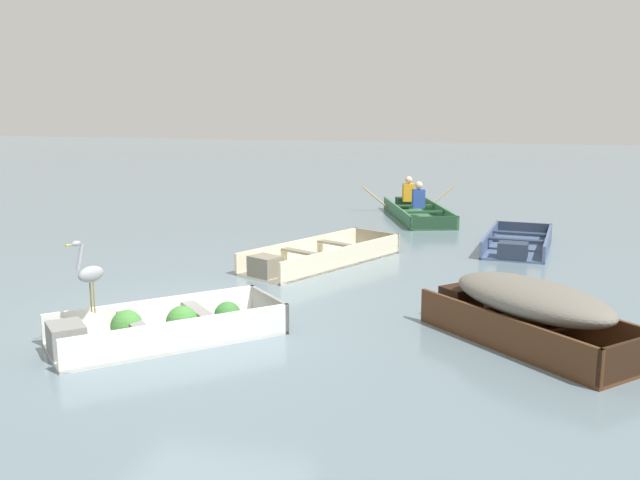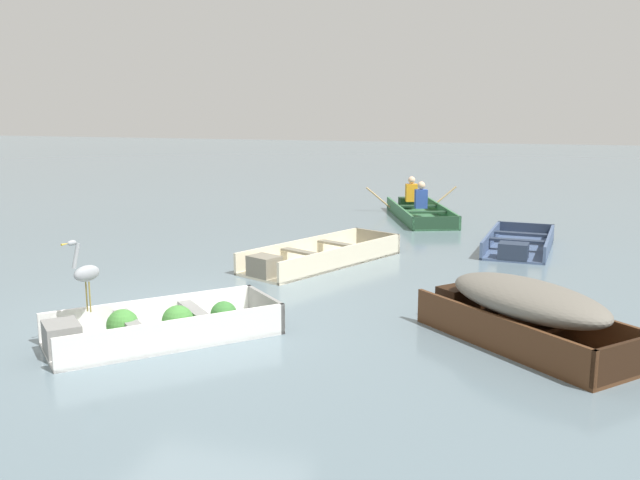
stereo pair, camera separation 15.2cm
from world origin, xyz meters
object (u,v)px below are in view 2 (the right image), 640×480
(dinghy_white_foreground, at_px, (159,327))
(skiff_dark_varnish_mid_moored, at_px, (524,307))
(rowboat_green_with_crew, at_px, (419,210))
(heron_on_dinghy, at_px, (85,271))
(skiff_slate_blue_far_moored, at_px, (519,245))
(skiff_cream_near_moored, at_px, (317,258))

(dinghy_white_foreground, distance_m, skiff_dark_varnish_mid_moored, 4.19)
(skiff_dark_varnish_mid_moored, height_order, rowboat_green_with_crew, rowboat_green_with_crew)
(skiff_dark_varnish_mid_moored, bearing_deg, heron_on_dinghy, -162.67)
(dinghy_white_foreground, height_order, skiff_slate_blue_far_moored, dinghy_white_foreground)
(skiff_dark_varnish_mid_moored, relative_size, rowboat_green_with_crew, 0.76)
(dinghy_white_foreground, bearing_deg, skiff_slate_blue_far_moored, 58.15)
(rowboat_green_with_crew, bearing_deg, dinghy_white_foreground, -99.48)
(skiff_dark_varnish_mid_moored, distance_m, rowboat_green_with_crew, 9.00)
(skiff_cream_near_moored, bearing_deg, heron_on_dinghy, -105.89)
(skiff_dark_varnish_mid_moored, height_order, heron_on_dinghy, heron_on_dinghy)
(skiff_cream_near_moored, distance_m, skiff_slate_blue_far_moored, 3.91)
(skiff_slate_blue_far_moored, bearing_deg, rowboat_green_with_crew, 124.89)
(skiff_dark_varnish_mid_moored, xyz_separation_m, rowboat_green_with_crew, (-2.43, 8.66, -0.27))
(skiff_dark_varnish_mid_moored, distance_m, heron_on_dinghy, 4.93)
(rowboat_green_with_crew, bearing_deg, heron_on_dinghy, -102.55)
(skiff_cream_near_moored, relative_size, rowboat_green_with_crew, 0.94)
(heron_on_dinghy, bearing_deg, dinghy_white_foreground, 33.82)
(skiff_slate_blue_far_moored, relative_size, heron_on_dinghy, 2.98)
(heron_on_dinghy, bearing_deg, skiff_slate_blue_far_moored, 55.95)
(rowboat_green_with_crew, bearing_deg, skiff_slate_blue_far_moored, -55.11)
(rowboat_green_with_crew, xyz_separation_m, heron_on_dinghy, (-2.25, -10.13, 0.71))
(dinghy_white_foreground, relative_size, skiff_cream_near_moored, 0.80)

